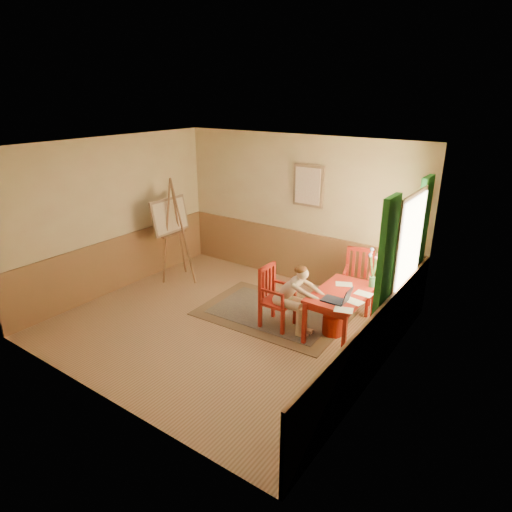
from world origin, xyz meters
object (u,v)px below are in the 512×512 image
Objects in this scene: chair_left at (275,297)px; laptop at (338,299)px; easel at (172,220)px; chair_back at (358,280)px; figure at (293,295)px; table at (341,297)px.

laptop is (1.06, -0.01, 0.27)m from chair_left.
easel is at bearing 169.81° from chair_left.
easel reaches higher than chair_back.
figure is at bearing -111.02° from chair_back.
table is 0.99m from chair_back.
table is at bearing -2.40° from easel.
laptop is (0.74, -0.01, 0.15)m from figure.
chair_back is at bearing 68.98° from figure.
easel is (-3.74, 0.50, 0.42)m from laptop.
table is 0.60× the size of easel.
figure is (-0.64, -0.33, -0.01)m from table.
chair_left is (-0.96, -0.33, -0.13)m from table.
laptop is at bearing -0.75° from chair_left.
figure reaches higher than chair_back.
laptop is at bearing -1.04° from figure.
chair_back is (-0.14, 0.98, -0.11)m from table.
table is 0.38m from laptop.
chair_back is at bearing 100.39° from laptop.
table is 3.02× the size of laptop.
table is 1.20× the size of chair_left.
easel is (-3.00, 0.48, 0.57)m from figure.
chair_back is 0.94× the size of figure.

